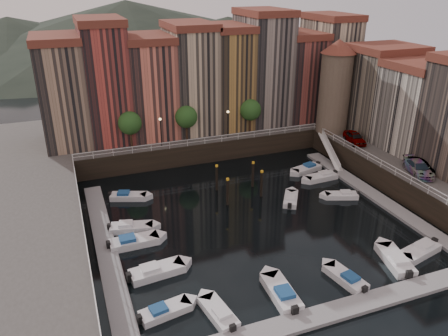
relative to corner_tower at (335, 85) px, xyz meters
name	(u,v)px	position (x,y,z in m)	size (l,w,h in m)	color
ground	(250,215)	(-20.00, -14.50, -10.19)	(200.00, 200.00, 0.00)	black
quay_far	(186,132)	(-20.00, 11.50, -8.69)	(80.00, 20.00, 3.00)	black
dock_left	(106,247)	(-36.20, -15.50, -10.02)	(2.00, 28.00, 0.35)	gray
dock_right	(372,194)	(-3.80, -15.50, -10.02)	(2.00, 28.00, 0.35)	gray
dock_near	(335,311)	(-20.00, -31.50, -10.02)	(30.00, 2.00, 0.35)	gray
mountains	(118,33)	(-18.28, 95.50, -2.28)	(145.00, 100.00, 18.00)	#2D382D
far_terrace	(209,76)	(-16.69, 9.00, 0.76)	(48.70, 10.30, 17.50)	#9A7A62
right_terrace	(423,103)	(6.50, -10.70, -0.64)	(9.30, 24.30, 14.00)	#746958
corner_tower	(335,85)	(0.00, 0.00, 0.00)	(5.20, 5.20, 13.80)	#6B5B4C
promenade_trees	(191,117)	(-21.33, 3.70, -3.61)	(21.20, 3.20, 5.20)	black
street_lamps	(195,123)	(-21.00, 2.70, -4.30)	(10.36, 0.36, 4.18)	black
railings	(234,168)	(-20.00, -9.62, -6.41)	(36.08, 34.04, 0.52)	white
gangway	(330,150)	(-2.90, -4.50, -8.28)	(2.78, 8.32, 3.73)	white
mooring_pilings	(240,182)	(-19.10, -9.34, -8.54)	(5.15, 4.46, 3.78)	black
boat_left_0	(164,311)	(-32.93, -26.75, -9.85)	(4.53, 2.30, 1.02)	silver
boat_left_1	(156,271)	(-32.44, -21.50, -9.79)	(5.35, 2.41, 1.21)	silver
boat_left_2	(133,242)	(-33.52, -15.95, -9.79)	(5.21, 1.95, 1.19)	silver
boat_left_3	(131,227)	(-33.28, -13.05, -9.82)	(4.89, 2.79, 1.10)	silver
boat_left_4	(128,196)	(-32.38, -5.65, -9.84)	(4.66, 3.04, 1.05)	silver
boat_right_0	(420,251)	(-7.52, -27.46, -9.81)	(5.12, 2.84, 1.15)	silver
boat_right_2	(342,195)	(-7.69, -14.69, -9.87)	(4.24, 2.77, 0.96)	silver
boat_right_3	(322,177)	(-7.17, -9.25, -9.83)	(4.79, 1.97, 1.09)	silver
boat_right_4	(307,169)	(-7.61, -6.16, -9.83)	(4.82, 2.71, 1.08)	silver
boat_near_0	(219,313)	(-28.90, -28.56, -9.84)	(2.32, 4.62, 1.04)	silver
boat_near_1	(282,293)	(-23.13, -28.22, -9.79)	(2.15, 5.31, 1.21)	silver
boat_near_2	(346,278)	(-16.78, -28.41, -9.84)	(2.38, 4.64, 1.04)	silver
boat_near_3	(396,260)	(-10.88, -27.90, -9.79)	(3.03, 5.40, 1.21)	silver
car_a	(355,138)	(0.06, -5.88, -6.40)	(1.89, 4.69, 1.60)	gray
car_b	(419,166)	(1.42, -16.97, -6.47)	(1.54, 4.41, 1.45)	gray
car_c	(418,169)	(0.71, -17.56, -6.43)	(2.15, 5.30, 1.54)	gray
boat_extra_756	(291,199)	(-14.10, -13.37, -9.86)	(3.49, 4.25, 0.99)	silver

